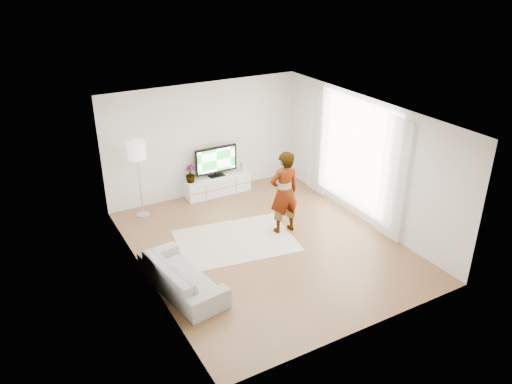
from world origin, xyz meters
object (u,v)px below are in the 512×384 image
media_console (217,185)px  rug (236,241)px  player (284,192)px  floor_lamp (137,154)px  television (216,161)px  sofa (182,275)px

media_console → rug: size_ratio=0.69×
player → floor_lamp: 3.35m
media_console → player: (0.43, -2.43, 0.70)m
media_console → television: television is taller
media_console → television: 0.65m
rug → player: bearing=-6.8°
media_console → floor_lamp: floor_lamp is taller
television → floor_lamp: floor_lamp is taller
floor_lamp → media_console: bearing=5.9°
rug → floor_lamp: size_ratio=1.35×
media_console → player: player is taller
media_console → sofa: size_ratio=0.84×
television → floor_lamp: (-2.01, -0.23, 0.63)m
media_console → sofa: (-2.28, -3.34, 0.06)m
media_console → television: bearing=90.0°
television → floor_lamp: size_ratio=0.62×
sofa → rug: bearing=-65.8°
rug → sofa: bearing=-147.2°
sofa → floor_lamp: 3.37m
media_console → player: bearing=-80.0°
player → sofa: bearing=20.3°
player → floor_lamp: size_ratio=1.03×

